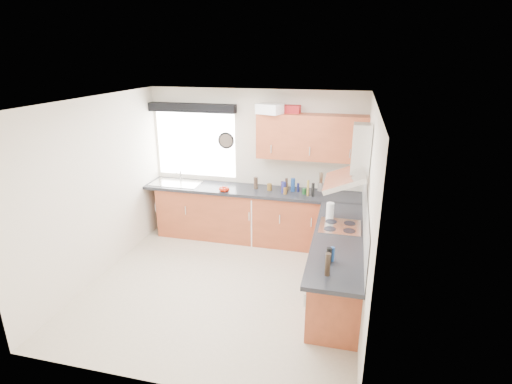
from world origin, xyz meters
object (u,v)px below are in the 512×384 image
(oven, at_px, (337,260))
(upper_cabinets, at_px, (312,137))
(washing_machine, at_px, (243,216))
(extractor_hood, at_px, (353,163))

(oven, height_order, upper_cabinets, upper_cabinets)
(oven, relative_size, upper_cabinets, 0.50)
(upper_cabinets, bearing_deg, washing_machine, -174.55)
(oven, relative_size, extractor_hood, 1.09)
(extractor_hood, xyz_separation_m, upper_cabinets, (-0.65, 1.33, 0.03))
(oven, distance_m, washing_machine, 2.05)
(extractor_hood, relative_size, upper_cabinets, 0.46)
(oven, height_order, washing_machine, oven)
(oven, bearing_deg, washing_machine, 143.52)
(upper_cabinets, distance_m, washing_machine, 1.78)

